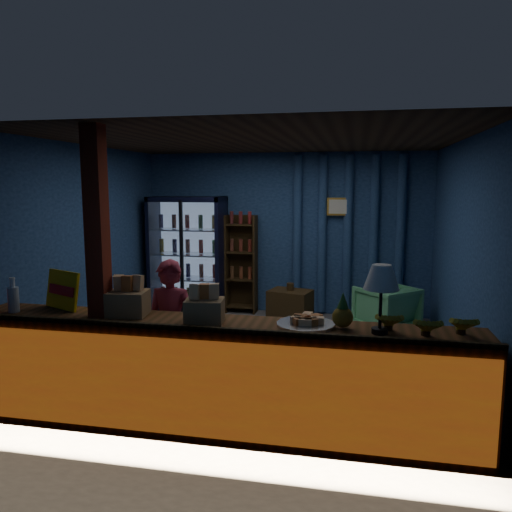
{
  "coord_description": "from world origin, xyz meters",
  "views": [
    {
      "loc": [
        1.14,
        -5.81,
        2.1
      ],
      "look_at": [
        -0.0,
        -0.2,
        1.27
      ],
      "focal_mm": 35.0,
      "sensor_mm": 36.0,
      "label": 1
    }
  ],
  "objects": [
    {
      "name": "ground",
      "position": [
        0.0,
        0.0,
        0.0
      ],
      "size": [
        4.6,
        4.6,
        0.0
      ],
      "primitive_type": "plane",
      "color": "#515154",
      "rests_on": "ground"
    },
    {
      "name": "room_walls",
      "position": [
        0.0,
        0.0,
        1.57
      ],
      "size": [
        4.6,
        4.6,
        4.6
      ],
      "color": "navy",
      "rests_on": "ground"
    },
    {
      "name": "counter",
      "position": [
        0.0,
        -1.91,
        0.48
      ],
      "size": [
        4.4,
        0.57,
        0.99
      ],
      "color": "brown",
      "rests_on": "ground"
    },
    {
      "name": "support_post",
      "position": [
        -1.05,
        -1.9,
        1.3
      ],
      "size": [
        0.16,
        0.16,
        2.6
      ],
      "primitive_type": "cube",
      "color": "maroon",
      "rests_on": "ground"
    },
    {
      "name": "beverage_cooler",
      "position": [
        -1.55,
        1.92,
        0.93
      ],
      "size": [
        1.2,
        0.62,
        1.9
      ],
      "color": "black",
      "rests_on": "ground"
    },
    {
      "name": "bottle_shelf",
      "position": [
        -0.7,
        2.06,
        0.79
      ],
      "size": [
        0.5,
        0.28,
        1.6
      ],
      "color": "#382711",
      "rests_on": "ground"
    },
    {
      "name": "curtain_folds",
      "position": [
        1.0,
        2.14,
        1.3
      ],
      "size": [
        1.74,
        0.14,
        2.5
      ],
      "color": "navy",
      "rests_on": "room_walls"
    },
    {
      "name": "framed_picture",
      "position": [
        0.85,
        2.1,
        1.75
      ],
      "size": [
        0.36,
        0.04,
        0.28
      ],
      "color": "gold",
      "rests_on": "room_walls"
    },
    {
      "name": "shopkeeper",
      "position": [
        -0.59,
        -1.43,
        0.69
      ],
      "size": [
        0.51,
        0.34,
        1.39
      ],
      "primitive_type": "imported",
      "rotation": [
        0.0,
        0.0,
        -0.01
      ],
      "color": "maroon",
      "rests_on": "ground"
    },
    {
      "name": "green_chair",
      "position": [
        1.59,
        1.37,
        0.33
      ],
      "size": [
        1.02,
        1.02,
        0.66
      ],
      "primitive_type": "imported",
      "rotation": [
        0.0,
        0.0,
        3.89
      ],
      "color": "#5AB475",
      "rests_on": "ground"
    },
    {
      "name": "side_table",
      "position": [
        0.2,
        1.36,
        0.27
      ],
      "size": [
        0.69,
        0.57,
        0.65
      ],
      "color": "#382711",
      "rests_on": "ground"
    },
    {
      "name": "yellow_sign",
      "position": [
        -1.52,
        -1.73,
        1.13
      ],
      "size": [
        0.44,
        0.26,
        0.35
      ],
      "color": "yellow",
      "rests_on": "counter"
    },
    {
      "name": "snack_box_left",
      "position": [
        -0.09,
        -1.93,
        1.07
      ],
      "size": [
        0.34,
        0.29,
        0.33
      ],
      "color": "#926C47",
      "rests_on": "counter"
    },
    {
      "name": "snack_box_centre",
      "position": [
        -0.82,
        -1.83,
        1.08
      ],
      "size": [
        0.36,
        0.31,
        0.35
      ],
      "color": "#926C47",
      "rests_on": "counter"
    },
    {
      "name": "pastry_tray",
      "position": [
        0.75,
        -1.86,
        0.98
      ],
      "size": [
        0.48,
        0.48,
        0.08
      ],
      "color": "silver",
      "rests_on": "counter"
    },
    {
      "name": "banana_bunches",
      "position": [
        1.68,
        -1.91,
        1.04
      ],
      "size": [
        0.79,
        0.3,
        0.17
      ],
      "color": "gold",
      "rests_on": "counter"
    },
    {
      "name": "table_lamp",
      "position": [
        1.34,
        -1.95,
        1.37
      ],
      "size": [
        0.28,
        0.28,
        0.54
      ],
      "color": "black",
      "rests_on": "counter"
    },
    {
      "name": "pineapple",
      "position": [
        1.05,
        -1.87,
        1.07
      ],
      "size": [
        0.17,
        0.17,
        0.29
      ],
      "color": "olive",
      "rests_on": "counter"
    }
  ]
}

